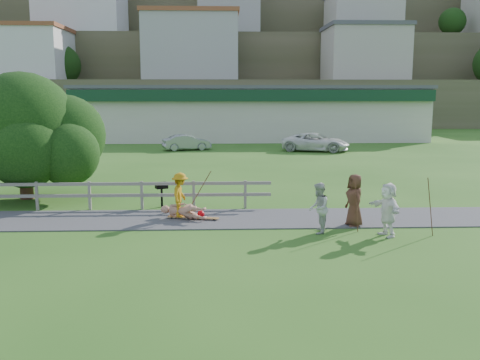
{
  "coord_description": "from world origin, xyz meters",
  "views": [
    {
      "loc": [
        0.99,
        -17.08,
        4.48
      ],
      "look_at": [
        1.74,
        2.0,
        1.34
      ],
      "focal_mm": 40.0,
      "sensor_mm": 36.0,
      "label": 1
    }
  ],
  "objects_px": {
    "car_white": "(316,142)",
    "bbq": "(162,195)",
    "skater_fallen": "(183,211)",
    "car_silver": "(187,142)",
    "spectator_c": "(354,200)",
    "spectator_a": "(319,208)",
    "spectator_d": "(388,210)",
    "skater_rider": "(180,198)",
    "tree": "(24,150)"
  },
  "relations": [
    {
      "from": "skater_fallen",
      "to": "car_white",
      "type": "bearing_deg",
      "value": 6.02
    },
    {
      "from": "bbq",
      "to": "tree",
      "type": "bearing_deg",
      "value": 139.6
    },
    {
      "from": "tree",
      "to": "car_silver",
      "type": "bearing_deg",
      "value": 73.5
    },
    {
      "from": "skater_rider",
      "to": "car_white",
      "type": "bearing_deg",
      "value": -12.28
    },
    {
      "from": "spectator_d",
      "to": "car_white",
      "type": "relative_size",
      "value": 0.33
    },
    {
      "from": "skater_rider",
      "to": "spectator_a",
      "type": "xyz_separation_m",
      "value": [
        4.55,
        -2.04,
        0.03
      ]
    },
    {
      "from": "skater_rider",
      "to": "car_white",
      "type": "xyz_separation_m",
      "value": [
        8.78,
        21.94,
        -0.08
      ]
    },
    {
      "from": "skater_rider",
      "to": "tree",
      "type": "distance_m",
      "value": 8.02
    },
    {
      "from": "spectator_c",
      "to": "tree",
      "type": "bearing_deg",
      "value": -122.6
    },
    {
      "from": "spectator_c",
      "to": "bbq",
      "type": "xyz_separation_m",
      "value": [
        -6.81,
        3.35,
        -0.4
      ]
    },
    {
      "from": "spectator_c",
      "to": "spectator_d",
      "type": "distance_m",
      "value": 1.47
    },
    {
      "from": "skater_fallen",
      "to": "car_silver",
      "type": "height_order",
      "value": "car_silver"
    },
    {
      "from": "spectator_d",
      "to": "car_silver",
      "type": "distance_m",
      "value": 26.78
    },
    {
      "from": "spectator_a",
      "to": "tree",
      "type": "height_order",
      "value": "tree"
    },
    {
      "from": "spectator_a",
      "to": "car_silver",
      "type": "relative_size",
      "value": 0.44
    },
    {
      "from": "spectator_a",
      "to": "tree",
      "type": "xyz_separation_m",
      "value": [
        -11.35,
        6.09,
        1.26
      ]
    },
    {
      "from": "skater_rider",
      "to": "spectator_d",
      "type": "distance_m",
      "value": 7.09
    },
    {
      "from": "spectator_d",
      "to": "car_white",
      "type": "distance_m",
      "value": 24.5
    },
    {
      "from": "spectator_c",
      "to": "car_white",
      "type": "bearing_deg",
      "value": 162.71
    },
    {
      "from": "skater_fallen",
      "to": "spectator_a",
      "type": "distance_m",
      "value": 4.87
    },
    {
      "from": "car_silver",
      "to": "spectator_c",
      "type": "bearing_deg",
      "value": -179.86
    },
    {
      "from": "skater_rider",
      "to": "tree",
      "type": "xyz_separation_m",
      "value": [
        -6.8,
        4.05,
        1.29
      ]
    },
    {
      "from": "skater_rider",
      "to": "car_white",
      "type": "relative_size",
      "value": 0.31
    },
    {
      "from": "spectator_c",
      "to": "tree",
      "type": "distance_m",
      "value": 13.81
    },
    {
      "from": "skater_rider",
      "to": "skater_fallen",
      "type": "xyz_separation_m",
      "value": [
        0.11,
        -0.1,
        -0.48
      ]
    },
    {
      "from": "car_white",
      "to": "spectator_d",
      "type": "bearing_deg",
      "value": -167.97
    },
    {
      "from": "spectator_c",
      "to": "spectator_d",
      "type": "bearing_deg",
      "value": 19.37
    },
    {
      "from": "spectator_a",
      "to": "spectator_c",
      "type": "distance_m",
      "value": 1.62
    },
    {
      "from": "skater_fallen",
      "to": "spectator_a",
      "type": "xyz_separation_m",
      "value": [
        4.44,
        -1.94,
        0.5
      ]
    },
    {
      "from": "spectator_a",
      "to": "spectator_d",
      "type": "height_order",
      "value": "spectator_d"
    },
    {
      "from": "car_silver",
      "to": "bbq",
      "type": "relative_size",
      "value": 3.78
    },
    {
      "from": "skater_rider",
      "to": "car_white",
      "type": "distance_m",
      "value": 23.63
    },
    {
      "from": "car_white",
      "to": "bbq",
      "type": "xyz_separation_m",
      "value": [
        -9.67,
        -19.77,
        -0.22
      ]
    },
    {
      "from": "skater_rider",
      "to": "car_silver",
      "type": "bearing_deg",
      "value": 12.36
    },
    {
      "from": "tree",
      "to": "spectator_a",
      "type": "bearing_deg",
      "value": -28.21
    },
    {
      "from": "spectator_c",
      "to": "car_silver",
      "type": "height_order",
      "value": "spectator_c"
    },
    {
      "from": "skater_fallen",
      "to": "spectator_d",
      "type": "height_order",
      "value": "spectator_d"
    },
    {
      "from": "spectator_a",
      "to": "spectator_d",
      "type": "bearing_deg",
      "value": 92.91
    },
    {
      "from": "skater_rider",
      "to": "bbq",
      "type": "xyz_separation_m",
      "value": [
        -0.89,
        2.17,
        -0.3
      ]
    },
    {
      "from": "spectator_a",
      "to": "skater_rider",
      "type": "bearing_deg",
      "value": -99.78
    },
    {
      "from": "skater_fallen",
      "to": "bbq",
      "type": "distance_m",
      "value": 2.49
    },
    {
      "from": "spectator_d",
      "to": "bbq",
      "type": "distance_m",
      "value": 8.85
    },
    {
      "from": "skater_fallen",
      "to": "tree",
      "type": "height_order",
      "value": "tree"
    },
    {
      "from": "car_silver",
      "to": "tree",
      "type": "xyz_separation_m",
      "value": [
        -5.66,
        -19.11,
        1.47
      ]
    },
    {
      "from": "spectator_a",
      "to": "car_white",
      "type": "height_order",
      "value": "spectator_a"
    },
    {
      "from": "skater_fallen",
      "to": "spectator_a",
      "type": "bearing_deg",
      "value": -86.08
    },
    {
      "from": "tree",
      "to": "bbq",
      "type": "distance_m",
      "value": 6.41
    },
    {
      "from": "skater_rider",
      "to": "spectator_c",
      "type": "height_order",
      "value": "spectator_c"
    },
    {
      "from": "car_silver",
      "to": "skater_fallen",
      "type": "bearing_deg",
      "value": 167.04
    },
    {
      "from": "spectator_c",
      "to": "car_silver",
      "type": "xyz_separation_m",
      "value": [
        -7.06,
        24.34,
        -0.28
      ]
    }
  ]
}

